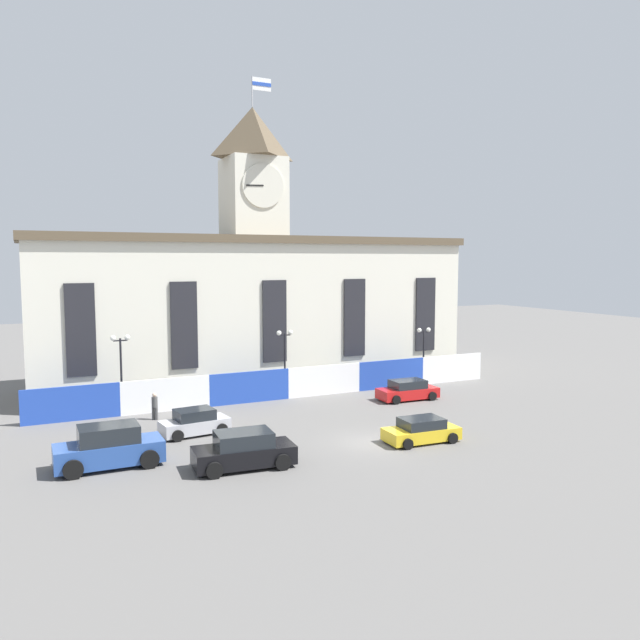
{
  "coord_description": "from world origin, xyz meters",
  "views": [
    {
      "loc": [
        -17.26,
        -29.24,
        10.13
      ],
      "look_at": [
        0.0,
        6.74,
        6.25
      ],
      "focal_mm": 35.0,
      "sensor_mm": 36.0,
      "label": 1
    }
  ],
  "objects_px": {
    "car_black_suv": "(244,451)",
    "pedestrian": "(155,405)",
    "street_lamp_left": "(121,357)",
    "car_blue_van": "(109,448)",
    "car_silver_hatch": "(195,423)",
    "car_red_sedan": "(408,391)",
    "street_lamp_center": "(424,342)",
    "street_lamp_right": "(285,348)",
    "car_yellow_coupe": "(421,431)"
  },
  "relations": [
    {
      "from": "car_yellow_coupe",
      "to": "street_lamp_left",
      "type": "bearing_deg",
      "value": -42.07
    },
    {
      "from": "car_silver_hatch",
      "to": "car_blue_van",
      "type": "relative_size",
      "value": 0.8
    },
    {
      "from": "car_silver_hatch",
      "to": "street_lamp_right",
      "type": "bearing_deg",
      "value": 33.45
    },
    {
      "from": "pedestrian",
      "to": "car_blue_van",
      "type": "bearing_deg",
      "value": -156.84
    },
    {
      "from": "street_lamp_left",
      "to": "car_blue_van",
      "type": "xyz_separation_m",
      "value": [
        -2.17,
        -11.01,
        -2.79
      ]
    },
    {
      "from": "car_black_suv",
      "to": "pedestrian",
      "type": "height_order",
      "value": "car_black_suv"
    },
    {
      "from": "pedestrian",
      "to": "car_black_suv",
      "type": "bearing_deg",
      "value": -121.5
    },
    {
      "from": "street_lamp_right",
      "to": "car_yellow_coupe",
      "type": "relative_size",
      "value": 1.15
    },
    {
      "from": "street_lamp_right",
      "to": "car_black_suv",
      "type": "bearing_deg",
      "value": -119.61
    },
    {
      "from": "street_lamp_right",
      "to": "car_silver_hatch",
      "type": "relative_size",
      "value": 1.22
    },
    {
      "from": "street_lamp_right",
      "to": "street_lamp_center",
      "type": "bearing_deg",
      "value": 0.0
    },
    {
      "from": "street_lamp_right",
      "to": "car_black_suv",
      "type": "height_order",
      "value": "street_lamp_right"
    },
    {
      "from": "car_yellow_coupe",
      "to": "car_blue_van",
      "type": "distance_m",
      "value": 16.52
    },
    {
      "from": "street_lamp_center",
      "to": "car_red_sedan",
      "type": "xyz_separation_m",
      "value": [
        -4.79,
        -4.9,
        -2.67
      ]
    },
    {
      "from": "street_lamp_center",
      "to": "pedestrian",
      "type": "distance_m",
      "value": 22.71
    },
    {
      "from": "street_lamp_right",
      "to": "pedestrian",
      "type": "distance_m",
      "value": 10.74
    },
    {
      "from": "car_yellow_coupe",
      "to": "pedestrian",
      "type": "relative_size",
      "value": 2.47
    },
    {
      "from": "street_lamp_center",
      "to": "car_silver_hatch",
      "type": "relative_size",
      "value": 1.12
    },
    {
      "from": "car_silver_hatch",
      "to": "car_black_suv",
      "type": "xyz_separation_m",
      "value": [
        0.71,
        -6.76,
        0.14
      ]
    },
    {
      "from": "car_red_sedan",
      "to": "pedestrian",
      "type": "xyz_separation_m",
      "value": [
        -17.62,
        2.18,
        0.28
      ]
    },
    {
      "from": "car_blue_van",
      "to": "car_black_suv",
      "type": "xyz_separation_m",
      "value": [
        5.92,
        -2.89,
        -0.13
      ]
    },
    {
      "from": "street_lamp_left",
      "to": "car_blue_van",
      "type": "distance_m",
      "value": 11.57
    },
    {
      "from": "car_black_suv",
      "to": "pedestrian",
      "type": "distance_m",
      "value": 11.38
    },
    {
      "from": "street_lamp_center",
      "to": "street_lamp_left",
      "type": "bearing_deg",
      "value": -180.0
    },
    {
      "from": "street_lamp_center",
      "to": "car_blue_van",
      "type": "xyz_separation_m",
      "value": [
        -26.19,
        -11.01,
        -2.37
      ]
    },
    {
      "from": "street_lamp_center",
      "to": "car_yellow_coupe",
      "type": "bearing_deg",
      "value": -125.34
    },
    {
      "from": "car_silver_hatch",
      "to": "car_red_sedan",
      "type": "height_order",
      "value": "car_silver_hatch"
    },
    {
      "from": "car_red_sedan",
      "to": "car_black_suv",
      "type": "bearing_deg",
      "value": 32.45
    },
    {
      "from": "car_black_suv",
      "to": "car_blue_van",
      "type": "bearing_deg",
      "value": 158.69
    },
    {
      "from": "street_lamp_left",
      "to": "street_lamp_center",
      "type": "xyz_separation_m",
      "value": [
        24.02,
        0.0,
        -0.42
      ]
    },
    {
      "from": "car_blue_van",
      "to": "street_lamp_left",
      "type": "bearing_deg",
      "value": 78.74
    },
    {
      "from": "car_silver_hatch",
      "to": "car_red_sedan",
      "type": "xyz_separation_m",
      "value": [
        16.19,
        2.24,
        -0.02
      ]
    },
    {
      "from": "car_black_suv",
      "to": "pedestrian",
      "type": "bearing_deg",
      "value": 105.56
    },
    {
      "from": "street_lamp_left",
      "to": "car_yellow_coupe",
      "type": "xyz_separation_m",
      "value": [
        14.06,
        -14.05,
        -3.13
      ]
    },
    {
      "from": "car_silver_hatch",
      "to": "pedestrian",
      "type": "relative_size",
      "value": 2.34
    },
    {
      "from": "car_silver_hatch",
      "to": "car_red_sedan",
      "type": "distance_m",
      "value": 16.34
    },
    {
      "from": "street_lamp_right",
      "to": "car_yellow_coupe",
      "type": "distance_m",
      "value": 14.56
    },
    {
      "from": "car_blue_van",
      "to": "street_lamp_center",
      "type": "bearing_deg",
      "value": 22.69
    },
    {
      "from": "street_lamp_right",
      "to": "street_lamp_center",
      "type": "distance_m",
      "value": 12.38
    },
    {
      "from": "car_silver_hatch",
      "to": "car_black_suv",
      "type": "height_order",
      "value": "car_black_suv"
    },
    {
      "from": "street_lamp_left",
      "to": "car_yellow_coupe",
      "type": "height_order",
      "value": "street_lamp_left"
    },
    {
      "from": "street_lamp_left",
      "to": "car_silver_hatch",
      "type": "bearing_deg",
      "value": -66.94
    },
    {
      "from": "car_silver_hatch",
      "to": "street_lamp_center",
      "type": "bearing_deg",
      "value": 12.58
    },
    {
      "from": "car_yellow_coupe",
      "to": "pedestrian",
      "type": "distance_m",
      "value": 16.84
    },
    {
      "from": "street_lamp_left",
      "to": "street_lamp_right",
      "type": "bearing_deg",
      "value": 0.0
    },
    {
      "from": "street_lamp_center",
      "to": "car_yellow_coupe",
      "type": "distance_m",
      "value": 17.43
    },
    {
      "from": "car_black_suv",
      "to": "car_red_sedan",
      "type": "distance_m",
      "value": 17.91
    },
    {
      "from": "street_lamp_center",
      "to": "car_silver_hatch",
      "type": "xyz_separation_m",
      "value": [
        -20.98,
        -7.14,
        -2.65
      ]
    },
    {
      "from": "street_lamp_left",
      "to": "car_silver_hatch",
      "type": "height_order",
      "value": "street_lamp_left"
    },
    {
      "from": "street_lamp_left",
      "to": "car_blue_van",
      "type": "height_order",
      "value": "street_lamp_left"
    }
  ]
}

